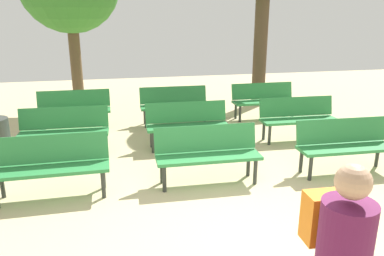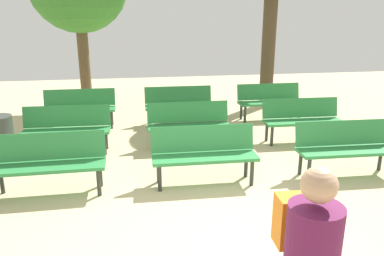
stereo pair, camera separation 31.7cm
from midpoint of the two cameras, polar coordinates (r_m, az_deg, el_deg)
name	(u,v)px [view 2 (the right image)]	position (r m, az deg, el deg)	size (l,w,h in m)	color
ground_plane	(231,239)	(4.53, 8.12, -16.64)	(24.00, 24.00, 0.00)	#CCB789
bench_r0_c0	(48,160)	(5.67, -19.73, -4.68)	(1.60, 0.48, 0.87)	#2D8442
bench_r0_c1	(204,151)	(5.69, 3.47, -3.60)	(1.61, 0.53, 0.87)	#2D8442
bench_r0_c2	(346,145)	(6.50, 23.87, -2.42)	(1.62, 0.54, 0.87)	#2D8442
bench_r1_c0	(67,127)	(7.27, -17.55, 0.21)	(1.62, 0.55, 0.87)	#2D8442
bench_r1_c1	(189,122)	(7.24, 0.74, 0.95)	(1.61, 0.52, 0.87)	#2D8442
bench_r1_c2	(302,117)	(7.94, 17.65, 1.58)	(1.62, 0.54, 0.87)	#2D8442
bench_r2_c0	(80,106)	(8.86, -15.90, 3.27)	(1.60, 0.49, 0.87)	#2D8442
bench_r2_c1	(179,103)	(8.86, -1.04, 3.92)	(1.61, 0.51, 0.87)	#2D8442
bench_r2_c2	(270,99)	(9.46, 12.81, 4.34)	(1.60, 0.49, 0.87)	#2D8442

